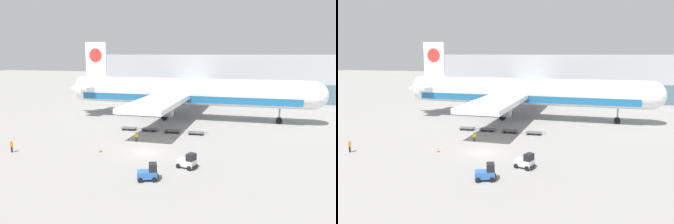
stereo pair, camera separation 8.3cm
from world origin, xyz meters
TOP-DOWN VIEW (x-y plane):
  - ground_plane at (0.00, 0.00)m, footprint 400.00×400.00m
  - terminal_building at (10.98, 57.94)m, footprint 90.00×18.20m
  - airplane_main at (-0.56, 26.70)m, footprint 58.03×48.00m
  - baggage_tug_foreground at (3.91, -9.98)m, footprint 2.77×2.31m
  - baggage_tug_mid at (7.39, -4.86)m, footprint 2.76×2.27m
  - baggage_dolly_lead at (-7.86, 12.80)m, footprint 3.72×1.59m
  - baggage_dolly_second at (-3.84, 13.06)m, footprint 3.72×1.59m
  - baggage_dolly_third at (0.66, 12.88)m, footprint 3.72×1.59m
  - baggage_dolly_trail at (5.08, 12.68)m, footprint 3.72×1.59m
  - ground_crew_near at (-19.01, -5.21)m, footprint 0.56×0.29m
  - ground_crew_far at (-3.44, 5.22)m, footprint 0.53×0.34m
  - traffic_cone_near at (-6.57, -1.47)m, footprint 0.40×0.40m

SIDE VIEW (x-z plane):
  - ground_plane at x=0.00m, z-range 0.00..0.00m
  - traffic_cone_near at x=-6.57m, z-range -0.01..0.58m
  - baggage_dolly_lead at x=-7.86m, z-range 0.15..0.63m
  - baggage_dolly_second at x=-3.84m, z-range 0.15..0.63m
  - baggage_dolly_third at x=0.66m, z-range 0.15..0.63m
  - baggage_dolly_trail at x=5.08m, z-range 0.15..0.63m
  - baggage_tug_foreground at x=3.91m, z-range -0.12..1.88m
  - baggage_tug_mid at x=7.39m, z-range -0.12..1.88m
  - ground_crew_far at x=-3.44m, z-range 0.14..1.79m
  - ground_crew_near at x=-19.01m, z-range 0.17..2.00m
  - airplane_main at x=-0.56m, z-range -2.66..14.34m
  - terminal_building at x=10.98m, z-range -0.01..13.99m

